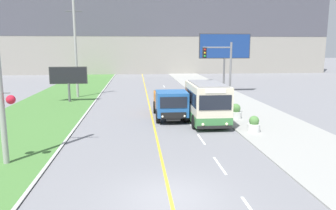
{
  "coord_description": "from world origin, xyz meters",
  "views": [
    {
      "loc": [
        -1.21,
        -11.63,
        5.69
      ],
      "look_at": [
        1.1,
        12.29,
        1.4
      ],
      "focal_mm": 35.0,
      "sensor_mm": 36.0,
      "label": 1
    }
  ],
  "objects": [
    {
      "name": "ground_plane",
      "position": [
        0.0,
        0.0,
        0.0
      ],
      "size": [
        300.0,
        300.0,
        0.0
      ],
      "primitive_type": "plane",
      "color": "slate"
    },
    {
      "name": "utility_pole_far",
      "position": [
        -7.88,
        25.96,
        5.45
      ],
      "size": [
        1.8,
        0.28,
        10.78
      ],
      "color": "#9E9E99",
      "rests_on": "ground_plane"
    },
    {
      "name": "lane_marking_centre",
      "position": [
        0.35,
        1.88,
        0.0
      ],
      "size": [
        2.88,
        140.0,
        0.01
      ],
      "color": "gold",
      "rests_on": "ground_plane"
    },
    {
      "name": "traffic_light_mast",
      "position": [
        5.37,
        13.03,
        3.84
      ],
      "size": [
        2.28,
        0.32,
        6.03
      ],
      "color": "slate",
      "rests_on": "ground_plane"
    },
    {
      "name": "planter_round_near",
      "position": [
        6.53,
        8.95,
        0.57
      ],
      "size": [
        0.82,
        0.82,
        1.09
      ],
      "color": "silver",
      "rests_on": "sidewalk_right"
    },
    {
      "name": "city_bus",
      "position": [
        3.96,
        11.91,
        1.55
      ],
      "size": [
        2.64,
        5.39,
        3.08
      ],
      "color": "beige",
      "rests_on": "ground_plane"
    },
    {
      "name": "planter_round_second",
      "position": [
        6.59,
        13.23,
        0.59
      ],
      "size": [
        0.94,
        0.94,
        1.17
      ],
      "color": "silver",
      "rests_on": "sidewalk_right"
    },
    {
      "name": "dump_truck",
      "position": [
        1.43,
        13.61,
        1.21
      ],
      "size": [
        2.43,
        6.48,
        2.35
      ],
      "color": "black",
      "rests_on": "ground_plane"
    },
    {
      "name": "apartment_block_background",
      "position": [
        0.0,
        61.09,
        11.16
      ],
      "size": [
        80.0,
        8.04,
        22.32
      ],
      "color": "gray",
      "rests_on": "ground_plane"
    },
    {
      "name": "billboard_large",
      "position": [
        9.63,
        28.22,
        5.56
      ],
      "size": [
        6.36,
        0.24,
        7.26
      ],
      "color": "#59595B",
      "rests_on": "ground_plane"
    },
    {
      "name": "billboard_small",
      "position": [
        -8.21,
        22.92,
        2.65
      ],
      "size": [
        3.82,
        0.24,
        3.67
      ],
      "color": "#59595B",
      "rests_on": "ground_plane"
    }
  ]
}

